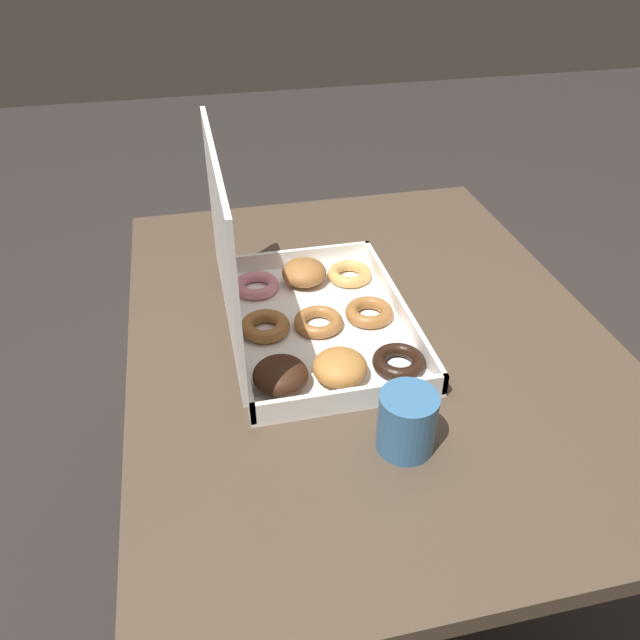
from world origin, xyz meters
name	(u,v)px	position (x,y,z in m)	size (l,w,h in m)	color
ground_plane	(353,576)	(0.00, 0.00, 0.00)	(8.00, 8.00, 0.00)	#2D2826
dining_table	(364,379)	(0.00, 0.00, 0.62)	(1.01, 0.78, 0.73)	#4C3D2D
donut_box	(297,305)	(0.01, 0.12, 0.79)	(0.41, 0.29, 0.32)	white
coffee_mug	(407,421)	(-0.26, 0.02, 0.77)	(0.08, 0.08, 0.09)	teal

